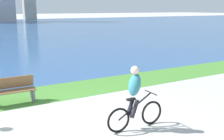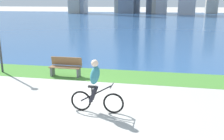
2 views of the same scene
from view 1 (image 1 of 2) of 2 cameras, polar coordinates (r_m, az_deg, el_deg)
name	(u,v)px [view 1 (image 1 of 2)]	position (r m, az deg, el deg)	size (l,w,h in m)	color
ground_plane	(80,125)	(7.82, -6.54, -11.17)	(300.00, 300.00, 0.00)	#B2AFA8
grass_strip_bayside	(46,94)	(10.71, -13.54, -4.78)	(120.00, 2.22, 0.01)	#478433
cyclist_lead	(135,98)	(7.28, 4.74, -5.86)	(1.73, 0.52, 1.71)	black
bench_near_path	(12,91)	(9.83, -19.92, -4.05)	(1.50, 0.47, 0.90)	brown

